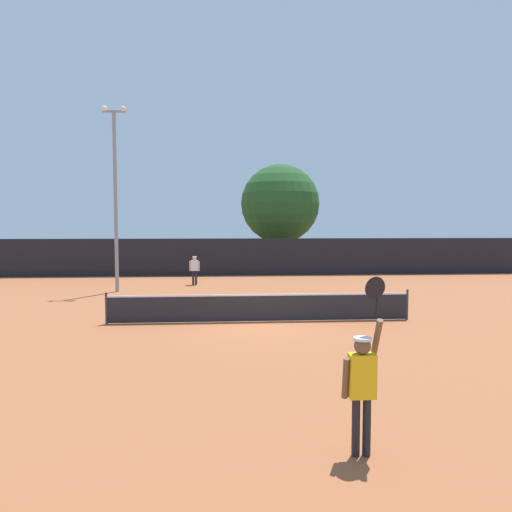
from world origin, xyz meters
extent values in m
plane|color=#9E5633|center=(0.00, 0.00, 0.00)|extent=(120.00, 120.00, 0.00)
cube|color=#232328|center=(0.00, 0.00, 0.48)|extent=(10.45, 0.03, 0.91)
cube|color=white|center=(0.00, 0.00, 0.93)|extent=(10.45, 0.04, 0.06)
cylinder|color=#333338|center=(-5.22, 0.00, 0.54)|extent=(0.08, 0.08, 1.07)
cylinder|color=#333338|center=(5.22, 0.00, 0.54)|extent=(0.08, 0.08, 1.07)
cube|color=black|center=(0.00, 15.15, 1.23)|extent=(39.36, 0.12, 2.46)
cube|color=yellow|center=(0.69, -9.59, 1.18)|extent=(0.38, 0.22, 0.64)
sphere|color=brown|center=(0.69, -9.59, 1.62)|extent=(0.24, 0.24, 0.24)
cylinder|color=white|center=(0.69, -9.59, 1.72)|extent=(0.26, 0.26, 0.04)
cylinder|color=black|center=(0.61, -9.59, 0.43)|extent=(0.12, 0.12, 0.86)
cylinder|color=black|center=(0.77, -9.59, 0.43)|extent=(0.12, 0.12, 0.86)
cylinder|color=brown|center=(0.45, -9.59, 1.15)|extent=(0.09, 0.18, 0.61)
cylinder|color=brown|center=(0.93, -9.50, 1.72)|extent=(0.09, 0.34, 0.58)
cylinder|color=black|center=(0.93, -9.44, 2.13)|extent=(0.04, 0.11, 0.28)
ellipsoid|color=black|center=(0.93, -9.38, 2.42)|extent=(0.30, 0.13, 0.36)
cube|color=white|center=(-2.85, 10.31, 1.08)|extent=(0.38, 0.22, 0.58)
sphere|color=beige|center=(-2.85, 10.31, 1.48)|extent=(0.22, 0.22, 0.22)
cylinder|color=white|center=(-2.85, 10.31, 1.58)|extent=(0.23, 0.23, 0.04)
cylinder|color=black|center=(-2.93, 10.31, 0.40)|extent=(0.12, 0.12, 0.79)
cylinder|color=black|center=(-2.77, 10.31, 0.40)|extent=(0.12, 0.12, 0.79)
cylinder|color=beige|center=(-3.09, 10.31, 1.05)|extent=(0.09, 0.17, 0.56)
cylinder|color=beige|center=(-2.61, 10.31, 1.05)|extent=(0.09, 0.16, 0.56)
sphere|color=#CCE033|center=(2.15, 2.55, 0.03)|extent=(0.07, 0.07, 0.07)
cylinder|color=gray|center=(-6.58, 7.85, 4.43)|extent=(0.18, 0.18, 8.86)
cube|color=gray|center=(-6.58, 7.85, 8.91)|extent=(1.10, 0.10, 0.10)
sphere|color=#F2EDCC|center=(-7.03, 7.85, 9.04)|extent=(0.28, 0.28, 0.28)
sphere|color=#F2EDCC|center=(-6.13, 7.85, 9.04)|extent=(0.28, 0.28, 0.28)
cylinder|color=brown|center=(3.20, 20.42, 1.36)|extent=(0.56, 0.56, 2.72)
sphere|color=#235123|center=(3.20, 20.42, 5.00)|extent=(6.07, 6.07, 6.07)
cube|color=navy|center=(1.77, 22.97, 0.60)|extent=(2.27, 4.36, 0.90)
cube|color=#2D333D|center=(1.77, 22.67, 1.37)|extent=(1.89, 2.35, 0.64)
cylinder|color=black|center=(0.92, 24.37, 0.30)|extent=(0.22, 0.60, 0.60)
cylinder|color=black|center=(2.62, 24.37, 0.30)|extent=(0.22, 0.60, 0.60)
cylinder|color=black|center=(0.92, 21.57, 0.30)|extent=(0.22, 0.60, 0.60)
cylinder|color=black|center=(2.62, 21.57, 0.30)|extent=(0.22, 0.60, 0.60)
camera|label=1|loc=(-1.31, -16.10, 3.34)|focal=33.09mm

